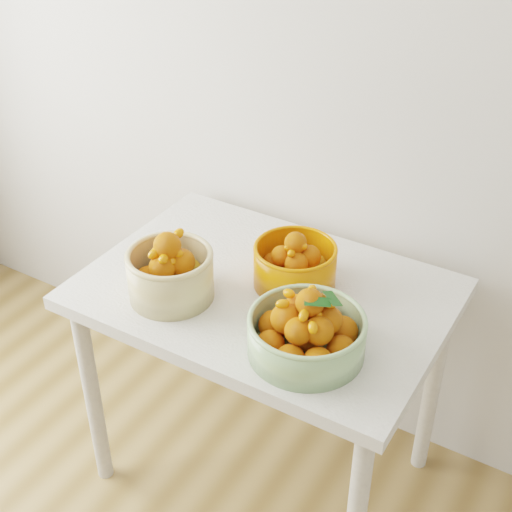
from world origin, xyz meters
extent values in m
cube|color=silver|center=(0.00, 2.00, 1.35)|extent=(4.00, 0.04, 2.70)
cube|color=silver|center=(-0.28, 1.60, 0.73)|extent=(1.00, 0.70, 0.04)
cylinder|color=silver|center=(-0.72, 1.31, 0.35)|extent=(0.05, 0.05, 0.71)
cylinder|color=silver|center=(-0.72, 1.89, 0.35)|extent=(0.05, 0.05, 0.71)
cylinder|color=silver|center=(0.16, 1.89, 0.35)|extent=(0.05, 0.05, 0.71)
cylinder|color=#CDB77F|center=(-0.48, 1.44, 0.82)|extent=(0.30, 0.30, 0.13)
torus|color=#CDB77F|center=(-0.48, 1.44, 0.88)|extent=(0.30, 0.30, 0.02)
sphere|color=#D1660C|center=(-0.42, 1.44, 0.80)|extent=(0.08, 0.08, 0.08)
sphere|color=#D1660C|center=(-0.46, 1.50, 0.80)|extent=(0.08, 0.08, 0.08)
sphere|color=#D1660C|center=(-0.53, 1.47, 0.80)|extent=(0.08, 0.08, 0.08)
sphere|color=#F3610C|center=(-0.53, 1.41, 0.80)|extent=(0.08, 0.08, 0.08)
sphere|color=#F3610C|center=(-0.46, 1.38, 0.80)|extent=(0.08, 0.08, 0.08)
sphere|color=#F3610C|center=(-0.48, 1.44, 0.80)|extent=(0.08, 0.08, 0.08)
sphere|color=#F3610C|center=(-0.45, 1.45, 0.86)|extent=(0.07, 0.07, 0.07)
sphere|color=#F3610C|center=(-0.50, 1.46, 0.86)|extent=(0.08, 0.08, 0.08)
sphere|color=#F3610C|center=(-0.48, 1.41, 0.86)|extent=(0.07, 0.07, 0.07)
sphere|color=#F3610C|center=(-0.48, 1.44, 0.91)|extent=(0.07, 0.07, 0.07)
ellipsoid|color=#E26308|center=(-0.51, 1.49, 0.90)|extent=(0.05, 0.05, 0.03)
ellipsoid|color=#E26308|center=(-0.45, 1.44, 0.90)|extent=(0.04, 0.03, 0.04)
ellipsoid|color=#E26308|center=(-0.50, 1.40, 0.90)|extent=(0.04, 0.05, 0.04)
ellipsoid|color=#E26308|center=(-0.49, 1.44, 0.89)|extent=(0.04, 0.03, 0.04)
ellipsoid|color=#E26308|center=(-0.46, 1.39, 0.90)|extent=(0.04, 0.04, 0.04)
ellipsoid|color=#E26308|center=(-0.48, 1.49, 0.92)|extent=(0.03, 0.04, 0.03)
ellipsoid|color=#E26308|center=(-0.46, 1.42, 0.88)|extent=(0.05, 0.05, 0.03)
cylinder|color=#92B87F|center=(-0.05, 1.42, 0.80)|extent=(0.38, 0.38, 0.10)
torus|color=#92B87F|center=(-0.05, 1.42, 0.85)|extent=(0.39, 0.39, 0.01)
sphere|color=#F3610C|center=(0.04, 1.42, 0.80)|extent=(0.07, 0.07, 0.07)
sphere|color=#F3610C|center=(0.01, 1.49, 0.80)|extent=(0.08, 0.08, 0.08)
sphere|color=#F3610C|center=(-0.05, 1.51, 0.80)|extent=(0.07, 0.07, 0.07)
sphere|color=#F3610C|center=(-0.12, 1.49, 0.80)|extent=(0.07, 0.07, 0.07)
sphere|color=#F3610C|center=(-0.15, 1.42, 0.80)|extent=(0.08, 0.08, 0.08)
sphere|color=#F3610C|center=(-0.12, 1.35, 0.80)|extent=(0.07, 0.07, 0.07)
sphere|color=#F3610C|center=(-0.05, 1.33, 0.80)|extent=(0.07, 0.07, 0.07)
sphere|color=#F3610C|center=(0.01, 1.36, 0.80)|extent=(0.07, 0.07, 0.07)
sphere|color=#F3610C|center=(-0.05, 1.42, 0.80)|extent=(0.07, 0.07, 0.07)
sphere|color=#F3610C|center=(-0.01, 1.44, 0.85)|extent=(0.07, 0.07, 0.07)
sphere|color=#F3610C|center=(-0.05, 1.47, 0.85)|extent=(0.08, 0.08, 0.08)
sphere|color=#F3610C|center=(-0.10, 1.45, 0.85)|extent=(0.07, 0.07, 0.07)
sphere|color=#F3610C|center=(-0.10, 1.40, 0.85)|extent=(0.08, 0.08, 0.08)
sphere|color=#F3610C|center=(-0.05, 1.37, 0.85)|extent=(0.07, 0.07, 0.07)
sphere|color=#F3610C|center=(-0.01, 1.40, 0.85)|extent=(0.07, 0.07, 0.07)
sphere|color=#F3610C|center=(-0.05, 1.43, 0.90)|extent=(0.07, 0.07, 0.07)
ellipsoid|color=#E26308|center=(-0.11, 1.43, 0.90)|extent=(0.04, 0.03, 0.03)
ellipsoid|color=#E26308|center=(-0.01, 1.45, 0.90)|extent=(0.04, 0.04, 0.03)
ellipsoid|color=#E26308|center=(-0.02, 1.45, 0.90)|extent=(0.04, 0.04, 0.03)
ellipsoid|color=#E26308|center=(-0.07, 1.47, 0.90)|extent=(0.04, 0.04, 0.03)
ellipsoid|color=#E26308|center=(-0.03, 1.42, 0.88)|extent=(0.03, 0.03, 0.03)
ellipsoid|color=#E26308|center=(-0.11, 1.39, 0.90)|extent=(0.04, 0.04, 0.03)
ellipsoid|color=#E26308|center=(-0.04, 1.45, 0.88)|extent=(0.04, 0.04, 0.03)
ellipsoid|color=#E26308|center=(-0.06, 1.43, 0.91)|extent=(0.05, 0.04, 0.04)
ellipsoid|color=#E26308|center=(-0.05, 1.38, 0.90)|extent=(0.04, 0.04, 0.04)
ellipsoid|color=#E26308|center=(-0.03, 1.46, 0.88)|extent=(0.04, 0.04, 0.03)
ellipsoid|color=#E26308|center=(-0.01, 1.39, 0.87)|extent=(0.04, 0.04, 0.03)
ellipsoid|color=#E26308|center=(-0.04, 1.44, 0.91)|extent=(0.04, 0.04, 0.03)
ellipsoid|color=#E26308|center=(-0.01, 1.37, 0.88)|extent=(0.04, 0.05, 0.03)
ellipsoid|color=#E26308|center=(-0.04, 1.43, 0.90)|extent=(0.04, 0.04, 0.03)
ellipsoid|color=#E26308|center=(-0.05, 1.42, 0.88)|extent=(0.04, 0.04, 0.03)
ellipsoid|color=#E26308|center=(-0.07, 1.43, 0.87)|extent=(0.04, 0.04, 0.04)
cylinder|color=orange|center=(-0.22, 1.66, 0.81)|extent=(0.25, 0.25, 0.12)
torus|color=orange|center=(-0.22, 1.66, 0.87)|extent=(0.25, 0.25, 0.01)
sphere|color=#D1660C|center=(-0.15, 1.66, 0.79)|extent=(0.06, 0.06, 0.06)
sphere|color=#D1660C|center=(-0.18, 1.72, 0.79)|extent=(0.06, 0.06, 0.06)
sphere|color=#F3610C|center=(-0.25, 1.72, 0.79)|extent=(0.07, 0.07, 0.07)
sphere|color=#F3610C|center=(-0.28, 1.66, 0.79)|extent=(0.07, 0.07, 0.07)
sphere|color=#F3610C|center=(-0.25, 1.60, 0.79)|extent=(0.06, 0.06, 0.06)
sphere|color=#F3610C|center=(-0.18, 1.60, 0.79)|extent=(0.07, 0.07, 0.07)
sphere|color=#F3610C|center=(-0.22, 1.66, 0.79)|extent=(0.06, 0.06, 0.06)
sphere|color=#F3610C|center=(-0.18, 1.68, 0.84)|extent=(0.07, 0.07, 0.07)
sphere|color=#F3610C|center=(-0.24, 1.69, 0.84)|extent=(0.06, 0.06, 0.06)
sphere|color=#F3610C|center=(-0.25, 1.64, 0.84)|extent=(0.06, 0.06, 0.06)
sphere|color=#F3610C|center=(-0.20, 1.63, 0.84)|extent=(0.06, 0.06, 0.06)
sphere|color=#F3610C|center=(-0.22, 1.66, 0.89)|extent=(0.06, 0.06, 0.06)
ellipsoid|color=#E26308|center=(-0.22, 1.66, 0.86)|extent=(0.02, 0.03, 0.03)
ellipsoid|color=#E26308|center=(-0.21, 1.62, 0.88)|extent=(0.03, 0.04, 0.03)
ellipsoid|color=#E26308|center=(-0.22, 1.67, 0.88)|extent=(0.03, 0.04, 0.03)
ellipsoid|color=#E26308|center=(-0.21, 1.66, 0.87)|extent=(0.04, 0.03, 0.02)
ellipsoid|color=#E26308|center=(-0.23, 1.68, 0.88)|extent=(0.04, 0.04, 0.04)
ellipsoid|color=#E26308|center=(-0.20, 1.66, 0.89)|extent=(0.03, 0.03, 0.03)
ellipsoid|color=#E26308|center=(-0.23, 1.64, 0.88)|extent=(0.04, 0.04, 0.03)
camera|label=1|loc=(0.53, 0.21, 1.92)|focal=50.00mm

